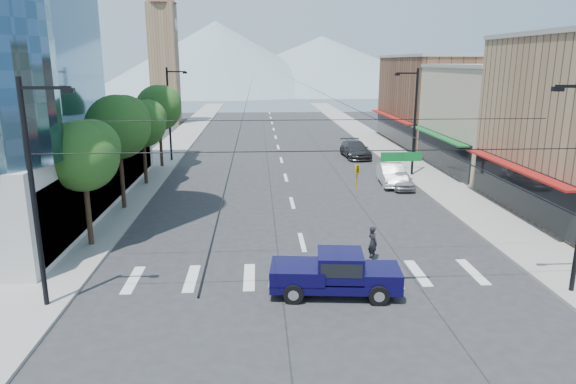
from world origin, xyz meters
name	(u,v)px	position (x,y,z in m)	size (l,w,h in m)	color
ground	(314,290)	(0.00, 0.00, 0.00)	(160.00, 160.00, 0.00)	#28282B
sidewalk_left	(175,145)	(-12.00, 40.00, 0.07)	(4.00, 120.00, 0.15)	gray
sidewalk_right	(377,143)	(12.00, 40.00, 0.07)	(4.00, 120.00, 0.15)	gray
shop_mid	(510,120)	(20.00, 24.00, 4.50)	(12.00, 14.00, 9.00)	tan
shop_far	(446,101)	(20.00, 40.00, 5.00)	(12.00, 18.00, 10.00)	brown
clock_tower	(164,54)	(-16.50, 62.00, 10.64)	(4.80, 4.80, 20.40)	#8C6B4C
mountain_left	(217,57)	(-15.00, 150.00, 11.00)	(80.00, 80.00, 22.00)	gray
mountain_right	(322,63)	(20.00, 160.00, 9.00)	(90.00, 90.00, 18.00)	gray
tree_near	(86,153)	(-11.07, 6.10, 4.99)	(3.65, 3.64, 6.71)	black
tree_midnear	(120,125)	(-11.07, 13.10, 5.59)	(4.09, 4.09, 7.52)	black
tree_midfar	(144,122)	(-11.07, 20.10, 4.99)	(3.65, 3.64, 6.71)	black
tree_far	(160,106)	(-11.07, 27.10, 5.59)	(4.09, 4.09, 7.52)	black
signal_rig	(323,191)	(0.19, -1.00, 4.64)	(21.80, 0.20, 9.00)	black
lamp_pole_nw	(170,111)	(-10.67, 30.00, 4.94)	(2.00, 0.25, 9.00)	black
lamp_pole_ne	(413,118)	(10.67, 22.00, 4.94)	(2.00, 0.25, 9.00)	black
pickup_truck	(335,273)	(0.80, -0.46, 0.97)	(5.66, 2.56, 1.86)	#0B0738
pedestrian	(373,243)	(3.26, 3.38, 0.85)	(0.62, 0.41, 1.69)	black
parked_car_near	(401,180)	(8.68, 17.79, 0.67)	(1.58, 3.92, 1.34)	#A5A4A9
parked_car_mid	(392,174)	(8.25, 19.01, 0.82)	(1.74, 5.00, 1.65)	white
parked_car_far	(355,149)	(7.60, 31.01, 0.83)	(2.34, 5.75, 1.67)	#2E2E31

